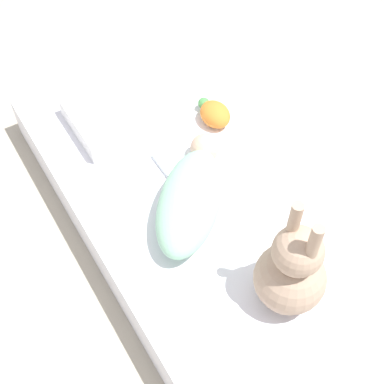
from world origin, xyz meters
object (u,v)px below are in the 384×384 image
object	(u,v)px
bunny_plush	(292,271)
turtle_plush	(214,113)
swaddled_baby	(191,197)
pillow	(114,115)

from	to	relation	value
bunny_plush	turtle_plush	xyz separation A→B (m)	(0.71, -0.21, -0.10)
turtle_plush	swaddled_baby	bearing A→B (deg)	136.76
swaddled_baby	turtle_plush	size ratio (longest dim) A/B	2.68
pillow	bunny_plush	world-z (taller)	bunny_plush
swaddled_baby	pillow	size ratio (longest dim) A/B	1.44
swaddled_baby	pillow	xyz separation A→B (m)	(0.49, 0.03, -0.03)
pillow	turtle_plush	distance (m)	0.37
swaddled_baby	turtle_plush	bearing A→B (deg)	0.70
bunny_plush	turtle_plush	world-z (taller)	bunny_plush
swaddled_baby	bunny_plush	world-z (taller)	bunny_plush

